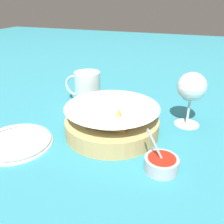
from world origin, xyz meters
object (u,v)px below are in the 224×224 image
wine_glass (192,88)px  beer_mug (87,89)px  side_plate (16,142)px  sauce_cup (161,163)px  food_basket (112,122)px

wine_glass → beer_mug: bearing=-8.1°
side_plate → beer_mug: bearing=-99.9°
sauce_cup → beer_mug: 0.43m
wine_glass → side_plate: 0.49m
beer_mug → food_basket: bearing=131.8°
food_basket → sauce_cup: bearing=143.8°
food_basket → sauce_cup: size_ratio=2.61×
wine_glass → beer_mug: size_ratio=1.21×
side_plate → wine_glass: bearing=-146.6°
sauce_cup → wine_glass: size_ratio=0.61×
sauce_cup → wine_glass: bearing=-98.1°
sauce_cup → food_basket: bearing=-36.2°
food_basket → beer_mug: size_ratio=1.93×
sauce_cup → wine_glass: (-0.03, -0.24, 0.10)m
sauce_cup → beer_mug: beer_mug is taller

